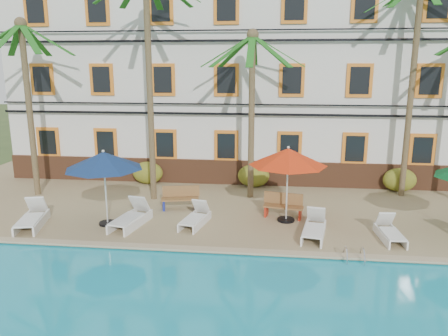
# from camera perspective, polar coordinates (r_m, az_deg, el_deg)

# --- Properties ---
(ground) EXTENTS (100.00, 100.00, 0.00)m
(ground) POSITION_cam_1_polar(r_m,az_deg,el_deg) (14.77, 3.18, -10.39)
(ground) COLOR #384C23
(ground) RESTS_ON ground
(pool_deck) EXTENTS (30.00, 12.00, 0.25)m
(pool_deck) POSITION_cam_1_polar(r_m,az_deg,el_deg) (19.41, 4.08, -4.12)
(pool_deck) COLOR tan
(pool_deck) RESTS_ON ground
(pool_coping) EXTENTS (30.00, 0.35, 0.06)m
(pool_coping) POSITION_cam_1_polar(r_m,az_deg,el_deg) (13.84, 2.96, -10.83)
(pool_coping) COLOR tan
(pool_coping) RESTS_ON pool_deck
(hotel_building) EXTENTS (25.40, 6.44, 10.22)m
(hotel_building) POSITION_cam_1_polar(r_m,az_deg,el_deg) (23.50, 4.85, 11.92)
(hotel_building) COLOR silver
(hotel_building) RESTS_ON pool_deck
(palm_a) EXTENTS (4.32, 4.32, 7.61)m
(palm_a) POSITION_cam_1_polar(r_m,az_deg,el_deg) (20.68, -24.37, 10.02)
(palm_a) COLOR brown
(palm_a) RESTS_ON pool_deck
(palm_b) EXTENTS (4.32, 4.32, 9.58)m
(palm_b) POSITION_cam_1_polar(r_m,az_deg,el_deg) (18.47, -9.84, 14.21)
(palm_b) COLOR brown
(palm_b) RESTS_ON pool_deck
(palm_c) EXTENTS (4.32, 4.32, 7.12)m
(palm_c) POSITION_cam_1_polar(r_m,az_deg,el_deg) (18.55, 3.66, 10.02)
(palm_c) COLOR brown
(palm_c) RESTS_ON pool_deck
(palm_d) EXTENTS (4.32, 4.32, 9.31)m
(palm_d) POSITION_cam_1_polar(r_m,az_deg,el_deg) (20.29, 23.60, 12.79)
(palm_d) COLOR brown
(palm_d) RESTS_ON pool_deck
(shrub_left) EXTENTS (1.50, 0.90, 1.10)m
(shrub_left) POSITION_cam_1_polar(r_m,az_deg,el_deg) (21.62, -9.94, -0.61)
(shrub_left) COLOR #265117
(shrub_left) RESTS_ON pool_deck
(shrub_mid) EXTENTS (1.50, 0.90, 1.10)m
(shrub_mid) POSITION_cam_1_polar(r_m,az_deg,el_deg) (20.77, 3.88, -1.01)
(shrub_mid) COLOR #265117
(shrub_mid) RESTS_ON pool_deck
(shrub_right) EXTENTS (1.50, 0.90, 1.10)m
(shrub_right) POSITION_cam_1_polar(r_m,az_deg,el_deg) (21.54, 21.95, -1.45)
(shrub_right) COLOR #265117
(shrub_right) RESTS_ON pool_deck
(umbrella_blue) EXTENTS (2.79, 2.79, 2.78)m
(umbrella_blue) POSITION_cam_1_polar(r_m,az_deg,el_deg) (15.99, -15.44, 0.90)
(umbrella_blue) COLOR black
(umbrella_blue) RESTS_ON pool_deck
(umbrella_red) EXTENTS (2.85, 2.85, 2.85)m
(umbrella_red) POSITION_cam_1_polar(r_m,az_deg,el_deg) (15.92, 8.37, 1.40)
(umbrella_red) COLOR black
(umbrella_red) RESTS_ON pool_deck
(lounger_a) EXTENTS (1.20, 2.17, 0.97)m
(lounger_a) POSITION_cam_1_polar(r_m,az_deg,el_deg) (17.25, -23.77, -5.99)
(lounger_a) COLOR white
(lounger_a) RESTS_ON pool_deck
(lounger_b) EXTENTS (1.13, 2.17, 0.98)m
(lounger_b) POSITION_cam_1_polar(r_m,az_deg,el_deg) (16.23, -12.05, -6.31)
(lounger_b) COLOR white
(lounger_b) RESTS_ON pool_deck
(lounger_c) EXTENTS (0.98, 1.87, 0.84)m
(lounger_c) POSITION_cam_1_polar(r_m,az_deg,el_deg) (15.98, -3.77, -6.50)
(lounger_c) COLOR white
(lounger_c) RESTS_ON pool_deck
(lounger_d) EXTENTS (1.01, 2.02, 0.91)m
(lounger_d) POSITION_cam_1_polar(r_m,az_deg,el_deg) (15.23, 11.70, -7.70)
(lounger_d) COLOR white
(lounger_d) RESTS_ON pool_deck
(lounger_e) EXTENTS (0.73, 1.76, 0.81)m
(lounger_e) POSITION_cam_1_polar(r_m,az_deg,el_deg) (15.69, 20.83, -7.80)
(lounger_e) COLOR white
(lounger_e) RESTS_ON pool_deck
(bench_left) EXTENTS (1.56, 0.77, 0.93)m
(bench_left) POSITION_cam_1_polar(r_m,az_deg,el_deg) (17.73, -5.76, -3.85)
(bench_left) COLOR olive
(bench_left) RESTS_ON pool_deck
(bench_right) EXTENTS (1.56, 0.75, 0.93)m
(bench_right) POSITION_cam_1_polar(r_m,az_deg,el_deg) (16.85, 7.80, -4.83)
(bench_right) COLOR olive
(bench_right) RESTS_ON pool_deck
(pool_ladder) EXTENTS (0.54, 0.74, 0.74)m
(pool_ladder) POSITION_cam_1_polar(r_m,az_deg,el_deg) (13.96, 16.60, -11.30)
(pool_ladder) COLOR silver
(pool_ladder) RESTS_ON ground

